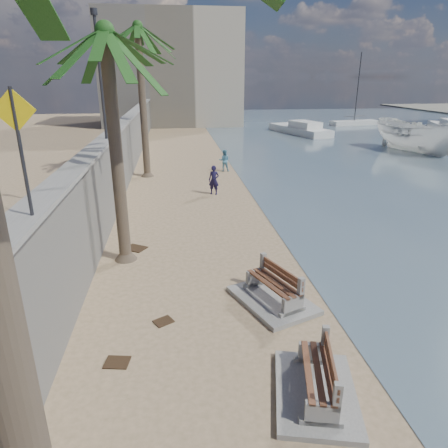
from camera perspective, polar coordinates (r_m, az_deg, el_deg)
ground_plane at (r=9.10m, az=9.41°, el=-22.67°), size 140.00×140.00×0.00m
seawall at (r=26.87m, az=-13.76°, el=10.24°), size 0.45×70.00×3.50m
wall_cap at (r=26.64m, az=-14.09°, el=14.05°), size 0.80×70.00×0.12m
end_building at (r=58.34m, az=-7.51°, el=20.93°), size 18.00×12.00×14.00m
bench_near at (r=8.86m, az=13.15°, el=-20.66°), size 2.13×2.68×0.99m
bench_far at (r=11.70m, az=7.04°, el=-9.11°), size 2.49×2.93×1.04m
palm_mid at (r=13.56m, az=-16.63°, el=24.51°), size 5.00×5.00×8.35m
palm_back at (r=26.46m, az=-12.23°, el=25.60°), size 5.00×5.00×9.88m
pedestrian_sign at (r=8.39m, az=-27.31°, el=11.17°), size 0.78×0.07×2.40m
streetlight at (r=18.57m, az=-17.41°, el=20.90°), size 0.28×0.28×5.12m
person_a at (r=22.16m, az=-1.46°, el=6.58°), size 0.79×0.66×1.85m
person_b at (r=27.87m, az=0.04°, el=9.22°), size 0.87×0.71×1.65m
boat_cruiser at (r=38.94m, az=25.91°, el=11.44°), size 4.11×4.17×3.84m
yacht_far at (r=48.12m, az=10.67°, el=12.99°), size 5.24×9.79×1.50m
sailboat_west at (r=58.76m, az=18.07°, el=13.60°), size 6.83×2.90×9.30m
debris_b at (r=9.99m, az=-15.02°, el=-18.54°), size 0.62×0.53×0.03m
debris_c at (r=15.64m, az=-12.51°, el=-3.39°), size 0.96×0.91×0.03m
debris_d at (r=11.11m, az=-8.64°, el=-13.58°), size 0.61×0.58×0.03m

